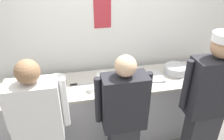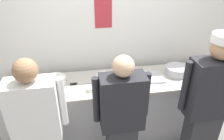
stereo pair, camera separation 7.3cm
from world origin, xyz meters
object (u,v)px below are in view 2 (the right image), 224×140
Objects in this scene: chef_near_left at (38,129)px; plate_stack_rear at (105,77)px; chef_far_right at (207,106)px; ramekin_red_sauce at (41,86)px; plate_stack_front at (57,80)px; ramekin_orange_sauce at (203,67)px; chef_center at (122,120)px; ramekin_yellow_sauce at (90,89)px; chefs_knife at (79,83)px; squeeze_bottle_secondary at (212,67)px; deli_cup at (32,78)px; squeeze_bottle_primary at (23,82)px; ramekin_green_sauce at (122,83)px; sheet_tray at (145,77)px; mixing_bowl_steel at (177,70)px.

chef_near_left is 1.09m from plate_stack_rear.
chef_far_right is at bearing -1.42° from chef_near_left.
ramekin_red_sauce is (-0.03, 0.69, 0.07)m from chef_near_left.
chef_far_right is 7.60× the size of plate_stack_front.
ramekin_orange_sauce is 0.83× the size of ramekin_red_sauce.
chef_center is at bearing -47.22° from plate_stack_front.
ramekin_yellow_sauce reaches higher than chefs_knife.
plate_stack_front is (0.16, 0.76, 0.09)m from chef_near_left.
chefs_knife is at bearing 179.43° from squeeze_bottle_secondary.
deli_cup is at bearing 100.44° from chef_near_left.
squeeze_bottle_primary is (-1.01, -0.07, 0.07)m from plate_stack_rear.
ramekin_green_sauce is 0.55m from chefs_knife.
plate_stack_front is (-0.69, 0.75, 0.12)m from chef_center.
ramekin_green_sauce is at bearing 8.19° from ramekin_yellow_sauce.
plate_stack_rear is 1.50m from squeeze_bottle_secondary.
deli_cup is (-1.01, 0.86, 0.11)m from chef_center.
plate_stack_front is 2.20× the size of ramekin_green_sauce.
chef_near_left is 0.78m from plate_stack_front.
chefs_knife is at bearing 0.40° from ramekin_red_sauce.
deli_cup is (-0.94, 0.11, 0.01)m from plate_stack_rear.
squeeze_bottle_secondary is 2.20× the size of deli_cup.
chef_near_left reaches higher than squeeze_bottle_secondary.
sheet_tray is at bearing -0.70° from chefs_knife.
chef_center is at bearing -154.99° from squeeze_bottle_secondary.
chef_near_left reaches higher than plate_stack_rear.
mixing_bowl_steel is 1.34m from chefs_knife.
chefs_knife is (-0.42, 0.68, 0.07)m from chef_center.
chef_far_right is at bearing -38.72° from plate_stack_rear.
ramekin_green_sauce is at bearing -44.18° from plate_stack_rear.
squeeze_bottle_primary reaches higher than deli_cup.
mixing_bowl_steel is 1.80m from ramekin_red_sauce.
chef_near_left is 0.86m from chef_center.
plate_stack_front is 0.34m from deli_cup.
chef_center is (0.85, 0.01, -0.02)m from chef_near_left.
mixing_bowl_steel is at bearing -168.51° from ramekin_orange_sauce.
chefs_knife is at bearing -176.27° from ramekin_orange_sauce.
ramekin_orange_sauce is at bearing 112.61° from squeeze_bottle_secondary.
squeeze_bottle_secondary reaches higher than chefs_knife.
ramekin_yellow_sauce is (-1.22, 0.55, -0.01)m from chef_far_right.
ramekin_yellow_sauce is (-1.71, -0.16, -0.07)m from squeeze_bottle_secondary.
chef_near_left is 1.48m from sheet_tray.
chef_near_left reaches higher than ramekin_yellow_sauce.
mixing_bowl_steel is at bearing 21.97° from chef_near_left.
chef_center is 1.03m from plate_stack_front.
chef_far_right is 0.86m from sheet_tray.
chef_near_left is 8.12× the size of squeeze_bottle_primary.
plate_stack_front reaches higher than chefs_knife.
squeeze_bottle_primary is (-0.23, 0.69, 0.14)m from chef_near_left.
chef_far_right reaches higher than squeeze_bottle_primary.
chef_far_right is 0.96m from ramekin_orange_sauce.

